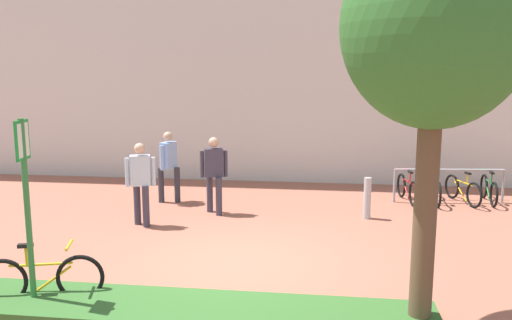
{
  "coord_description": "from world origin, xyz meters",
  "views": [
    {
      "loc": [
        1.38,
        -8.38,
        3.22
      ],
      "look_at": [
        -0.02,
        2.33,
        1.35
      ],
      "focal_mm": 37.46,
      "sensor_mm": 36.0,
      "label": 1
    }
  ],
  "objects_px": {
    "bike_rack_cluster": "(448,188)",
    "person_suited_dark": "(214,170)",
    "person_shirt_white": "(169,162)",
    "person_casual_tan": "(141,179)",
    "bike_at_sign": "(42,278)",
    "tree_sidewalk": "(435,29)",
    "bollard_steel": "(367,198)",
    "parking_sign_post": "(26,187)"
  },
  "relations": [
    {
      "from": "parking_sign_post",
      "to": "person_casual_tan",
      "type": "relative_size",
      "value": 1.5
    },
    {
      "from": "bike_at_sign",
      "to": "person_suited_dark",
      "type": "bearing_deg",
      "value": 73.65
    },
    {
      "from": "person_casual_tan",
      "to": "bike_at_sign",
      "type": "bearing_deg",
      "value": -91.83
    },
    {
      "from": "parking_sign_post",
      "to": "person_shirt_white",
      "type": "distance_m",
      "value": 5.9
    },
    {
      "from": "tree_sidewalk",
      "to": "parking_sign_post",
      "type": "distance_m",
      "value": 5.47
    },
    {
      "from": "person_casual_tan",
      "to": "person_suited_dark",
      "type": "distance_m",
      "value": 1.7
    },
    {
      "from": "person_suited_dark",
      "to": "bollard_steel",
      "type": "bearing_deg",
      "value": 0.54
    },
    {
      "from": "parking_sign_post",
      "to": "person_casual_tan",
      "type": "height_order",
      "value": "parking_sign_post"
    },
    {
      "from": "bike_at_sign",
      "to": "person_shirt_white",
      "type": "height_order",
      "value": "person_shirt_white"
    },
    {
      "from": "bike_at_sign",
      "to": "bike_rack_cluster",
      "type": "xyz_separation_m",
      "value": [
        6.82,
        6.53,
        -0.0
      ]
    },
    {
      "from": "person_casual_tan",
      "to": "parking_sign_post",
      "type": "bearing_deg",
      "value": -92.27
    },
    {
      "from": "bike_rack_cluster",
      "to": "person_suited_dark",
      "type": "relative_size",
      "value": 1.54
    },
    {
      "from": "parking_sign_post",
      "to": "person_shirt_white",
      "type": "xyz_separation_m",
      "value": [
        0.16,
        5.86,
        -0.7
      ]
    },
    {
      "from": "bike_rack_cluster",
      "to": "person_casual_tan",
      "type": "relative_size",
      "value": 1.54
    },
    {
      "from": "bollard_steel",
      "to": "person_casual_tan",
      "type": "height_order",
      "value": "person_casual_tan"
    },
    {
      "from": "person_casual_tan",
      "to": "person_suited_dark",
      "type": "height_order",
      "value": "same"
    },
    {
      "from": "bike_rack_cluster",
      "to": "person_suited_dark",
      "type": "height_order",
      "value": "person_suited_dark"
    },
    {
      "from": "bollard_steel",
      "to": "person_casual_tan",
      "type": "bearing_deg",
      "value": -166.33
    },
    {
      "from": "bike_rack_cluster",
      "to": "person_shirt_white",
      "type": "bearing_deg",
      "value": -172.77
    },
    {
      "from": "person_casual_tan",
      "to": "person_suited_dark",
      "type": "xyz_separation_m",
      "value": [
        1.29,
        1.1,
        0.0
      ]
    },
    {
      "from": "person_casual_tan",
      "to": "person_suited_dark",
      "type": "bearing_deg",
      "value": 40.34
    },
    {
      "from": "tree_sidewalk",
      "to": "bike_at_sign",
      "type": "xyz_separation_m",
      "value": [
        -5.06,
        0.06,
        -3.31
      ]
    },
    {
      "from": "bollard_steel",
      "to": "person_casual_tan",
      "type": "xyz_separation_m",
      "value": [
        -4.65,
        -1.13,
        0.53
      ]
    },
    {
      "from": "bike_rack_cluster",
      "to": "person_casual_tan",
      "type": "distance_m",
      "value": 7.29
    },
    {
      "from": "bike_at_sign",
      "to": "person_shirt_white",
      "type": "xyz_separation_m",
      "value": [
        0.12,
        5.68,
        0.63
      ]
    },
    {
      "from": "parking_sign_post",
      "to": "bike_rack_cluster",
      "type": "relative_size",
      "value": 0.97
    },
    {
      "from": "parking_sign_post",
      "to": "person_shirt_white",
      "type": "relative_size",
      "value": 1.5
    },
    {
      "from": "bike_at_sign",
      "to": "person_casual_tan",
      "type": "relative_size",
      "value": 0.95
    },
    {
      "from": "person_casual_tan",
      "to": "bollard_steel",
      "type": "bearing_deg",
      "value": 13.67
    },
    {
      "from": "tree_sidewalk",
      "to": "person_casual_tan",
      "type": "relative_size",
      "value": 2.85
    },
    {
      "from": "tree_sidewalk",
      "to": "bollard_steel",
      "type": "distance_m",
      "value": 5.87
    },
    {
      "from": "bike_rack_cluster",
      "to": "bollard_steel",
      "type": "height_order",
      "value": "bollard_steel"
    },
    {
      "from": "parking_sign_post",
      "to": "person_casual_tan",
      "type": "bearing_deg",
      "value": 87.73
    },
    {
      "from": "bollard_steel",
      "to": "person_suited_dark",
      "type": "xyz_separation_m",
      "value": [
        -3.35,
        -0.03,
        0.53
      ]
    },
    {
      "from": "bike_rack_cluster",
      "to": "bollard_steel",
      "type": "distance_m",
      "value": 2.66
    },
    {
      "from": "bollard_steel",
      "to": "person_shirt_white",
      "type": "height_order",
      "value": "person_shirt_white"
    },
    {
      "from": "bike_at_sign",
      "to": "person_shirt_white",
      "type": "relative_size",
      "value": 0.95
    },
    {
      "from": "parking_sign_post",
      "to": "bollard_steel",
      "type": "distance_m",
      "value": 7.06
    },
    {
      "from": "person_casual_tan",
      "to": "person_shirt_white",
      "type": "distance_m",
      "value": 1.96
    },
    {
      "from": "bike_at_sign",
      "to": "bike_rack_cluster",
      "type": "bearing_deg",
      "value": 43.76
    },
    {
      "from": "tree_sidewalk",
      "to": "parking_sign_post",
      "type": "height_order",
      "value": "tree_sidewalk"
    },
    {
      "from": "person_shirt_white",
      "to": "bike_rack_cluster",
      "type": "bearing_deg",
      "value": 7.23
    }
  ]
}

